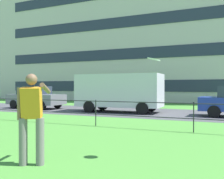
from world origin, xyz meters
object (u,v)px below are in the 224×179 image
frisbee (154,59)px  car_grey_far_left (36,97)px  person_thrower (32,116)px  panel_van_center (119,91)px  apartment_building_background (143,21)px

frisbee → car_grey_far_left: bearing=139.9°
person_thrower → panel_van_center: size_ratio=0.34×
person_thrower → panel_van_center: panel_van_center is taller
car_grey_far_left → apartment_building_background: size_ratio=0.12×
frisbee → car_grey_far_left: 14.49m
frisbee → car_grey_far_left: (-11.03, 9.30, -1.29)m
person_thrower → frisbee: (2.01, 1.36, 1.12)m
person_thrower → frisbee: 2.68m
frisbee → car_grey_far_left: size_ratio=0.07×
person_thrower → apartment_building_background: 30.65m
person_thrower → car_grey_far_left: 13.97m
frisbee → car_grey_far_left: frisbee is taller
person_thrower → apartment_building_background: bearing=103.8°
person_thrower → frisbee: size_ratio=6.12×
apartment_building_background → person_thrower: bearing=-76.2°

